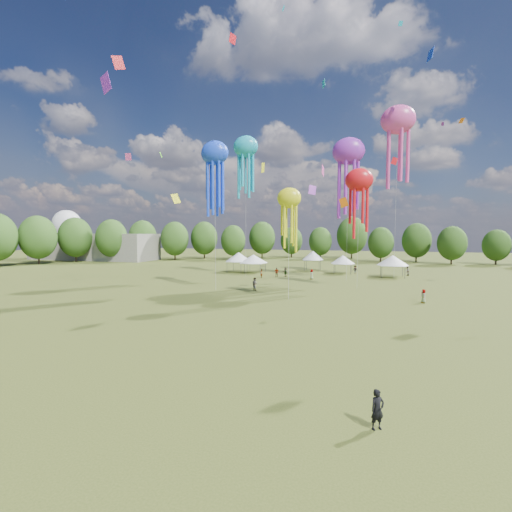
# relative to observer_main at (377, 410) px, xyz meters

# --- Properties ---
(ground) EXTENTS (300.00, 300.00, 0.00)m
(ground) POSITION_rel_observer_main_xyz_m (-8.16, 2.55, -0.85)
(ground) COLOR #384416
(ground) RESTS_ON ground
(observer_main) EXTENTS (0.74, 0.68, 1.70)m
(observer_main) POSITION_rel_observer_main_xyz_m (0.00, 0.00, 0.00)
(observer_main) COLOR black
(observer_main) RESTS_ON ground
(spectator_near) EXTENTS (1.14, 1.09, 1.86)m
(spectator_near) POSITION_rel_observer_main_xyz_m (-15.21, 32.72, 0.08)
(spectator_near) COLOR gray
(spectator_near) RESTS_ON ground
(spectators_far) EXTENTS (26.93, 29.47, 1.80)m
(spectators_far) POSITION_rel_observer_main_xyz_m (-5.66, 49.71, 0.01)
(spectators_far) COLOR gray
(spectators_far) RESTS_ON ground
(festival_tents) EXTENTS (35.99, 12.60, 4.42)m
(festival_tents) POSITION_rel_observer_main_xyz_m (-11.82, 55.93, 2.26)
(festival_tents) COLOR #47474C
(festival_tents) RESTS_ON ground
(show_kites) EXTENTS (31.93, 28.11, 30.72)m
(show_kites) POSITION_rel_observer_main_xyz_m (-5.12, 45.72, 19.76)
(show_kites) COLOR blue
(show_kites) RESTS_ON ground
(small_kites) EXTENTS (77.23, 52.64, 46.33)m
(small_kites) POSITION_rel_observer_main_xyz_m (-8.93, 43.23, 28.30)
(small_kites) COLOR blue
(small_kites) RESTS_ON ground
(treeline) EXTENTS (201.57, 95.24, 13.43)m
(treeline) POSITION_rel_observer_main_xyz_m (-12.02, 65.06, 5.69)
(treeline) COLOR #38281C
(treeline) RESTS_ON ground
(hangar) EXTENTS (40.00, 12.00, 8.00)m
(hangar) POSITION_rel_observer_main_xyz_m (-80.16, 74.55, 3.15)
(hangar) COLOR gray
(hangar) RESTS_ON ground
(radome) EXTENTS (9.00, 9.00, 16.00)m
(radome) POSITION_rel_observer_main_xyz_m (-96.16, 80.55, 9.14)
(radome) COLOR white
(radome) RESTS_ON ground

